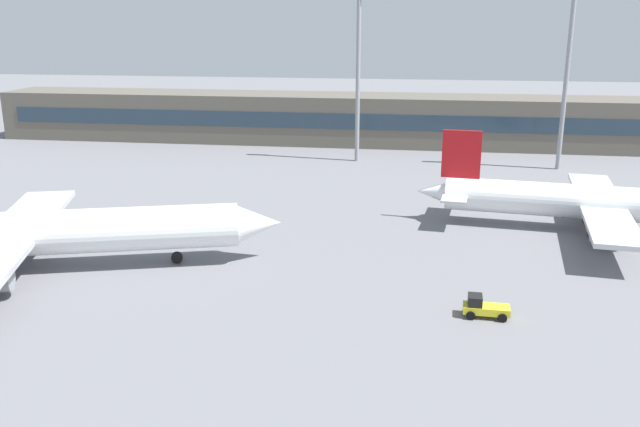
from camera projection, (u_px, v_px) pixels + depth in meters
name	position (u px, v px, depth m)	size (l,w,h in m)	color
ground_plane	(268.00, 238.00, 72.12)	(400.00, 400.00, 0.00)	slate
terminal_building	(337.00, 119.00, 126.57)	(128.65, 12.13, 9.00)	#5B564C
airplane_near	(26.00, 234.00, 61.93)	(46.18, 32.90, 11.70)	white
airplane_mid	(614.00, 204.00, 73.20)	(42.80, 30.01, 10.58)	white
baggage_tug_yellow	(483.00, 307.00, 52.95)	(3.65, 1.92, 1.75)	yellow
floodlight_tower_west	(358.00, 63.00, 107.04)	(3.20, 0.80, 27.52)	gray
floodlight_tower_east	(568.00, 57.00, 100.56)	(3.20, 0.80, 29.97)	gray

